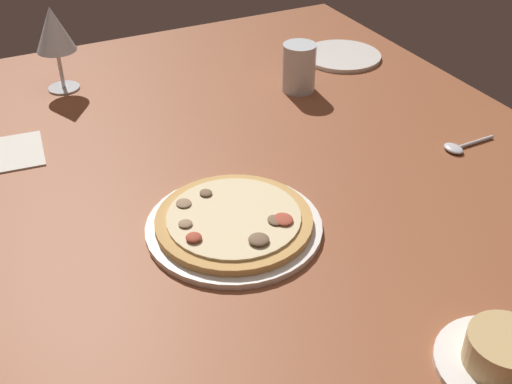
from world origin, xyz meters
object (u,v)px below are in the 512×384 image
Objects in this scene: water_glass at (299,70)px; side_plate at (342,56)px; ramekin_on_saucer at (503,356)px; spoon at (459,147)px; pizza_main at (234,223)px; wine_glass_far at (53,31)px.

water_glass is 20.63cm from side_plate.
ramekin_on_saucer is 1.52× the size of water_glass.
water_glass is at bearing -157.75° from spoon.
wine_glass_far reaches higher than pizza_main.
ramekin_on_saucer is at bearing -11.63° from water_glass.
water_glass is at bearing -59.51° from side_plate.
water_glass is (-74.32, 15.29, 2.59)cm from ramekin_on_saucer.
water_glass reaches higher than pizza_main.
side_plate is 44.32cm from spoon.
wine_glass_far reaches higher than water_glass.
side_plate is (-47.48, 49.43, -0.76)cm from pizza_main.
spoon is at bearing 45.76° from wine_glass_far.
side_plate is at bearing 78.83° from wine_glass_far.
water_glass reaches higher than ramekin_on_saucer.
wine_glass_far is 63.72cm from side_plate.
spoon is (56.29, 57.81, -12.19)cm from wine_glass_far.
ramekin_on_saucer reaches higher than pizza_main.
pizza_main is at bearing -85.88° from spoon.
ramekin_on_saucer is at bearing -35.82° from spoon.
pizza_main is 40.70cm from ramekin_on_saucer.
ramekin_on_saucer is 90.71cm from side_plate.
spoon is at bearing 144.18° from ramekin_on_saucer.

